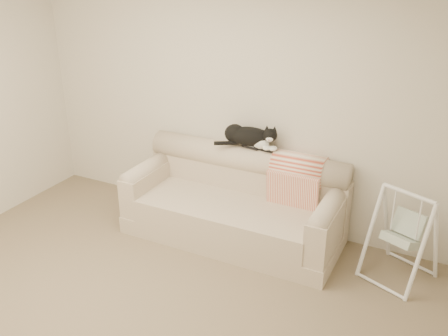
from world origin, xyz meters
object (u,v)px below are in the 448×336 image
remote_b (265,150)px  baby_swing (403,235)px  remote_a (251,147)px  tuxedo_cat (249,136)px  sofa (236,204)px

remote_b → baby_swing: size_ratio=0.20×
remote_a → baby_swing: bearing=-8.5°
remote_a → baby_swing: remote_a is taller
remote_a → tuxedo_cat: bearing=156.9°
tuxedo_cat → baby_swing: (1.62, -0.25, -0.59)m
remote_b → tuxedo_cat: tuxedo_cat is taller
remote_a → baby_swing: 1.68m
sofa → baby_swing: size_ratio=2.54×
remote_b → baby_swing: 1.53m
sofa → remote_b: bearing=46.7°
remote_b → tuxedo_cat: (-0.19, 0.01, 0.11)m
remote_a → baby_swing: (1.59, -0.24, -0.48)m
remote_a → remote_b: bearing=-0.4°
remote_a → sofa: bearing=-102.9°
remote_b → baby_swing: (1.43, -0.24, -0.48)m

